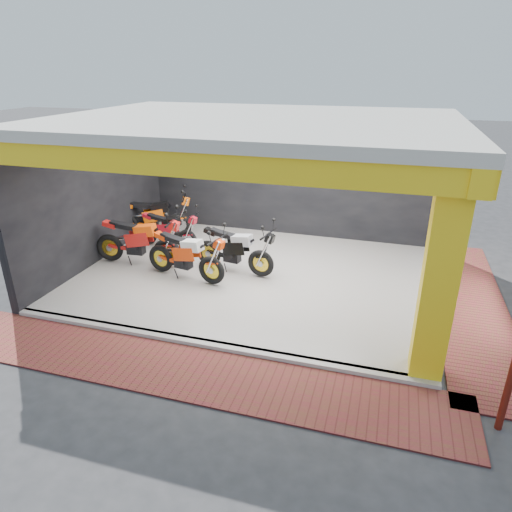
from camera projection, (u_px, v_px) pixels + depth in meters
The scene contains 16 objects.
ground at pixel (225, 319), 9.14m from camera, with size 80.00×80.00×0.00m, color #2D2D30.
showroom_floor at pixel (254, 276), 10.89m from camera, with size 8.00×6.00×0.10m, color silver.
showroom_ceiling at pixel (254, 122), 9.51m from camera, with size 8.40×6.40×0.20m, color beige.
back_wall at pixel (286, 177), 12.96m from camera, with size 8.20×0.20×3.50m, color black.
left_wall at pixel (96, 193), 11.32m from camera, with size 0.20×6.20×3.50m, color black.
corner_column at pixel (440, 279), 6.80m from camera, with size 0.50×0.50×3.50m, color yellow.
header_beam_front at pixel (196, 164), 6.98m from camera, with size 8.40×0.30×0.40m, color yellow.
header_beam_right at pixel (457, 145), 8.56m from camera, with size 0.30×6.40×0.40m, color yellow.
floor_kerb at pixel (205, 344), 8.22m from camera, with size 8.00×0.20×0.10m, color silver.
paver_front at pixel (187, 371), 7.55m from camera, with size 9.00×1.40×0.03m, color maroon.
paver_right at pixel (471, 305), 9.62m from camera, with size 1.40×7.00×0.03m, color maroon.
moto_hero at pixel (211, 257), 10.07m from camera, with size 2.21×0.82×1.35m, color #EB3A09, non-canonical shape.
moto_row_a at pixel (261, 251), 10.44m from camera, with size 2.18×0.81×1.33m, color black, non-canonical shape.
moto_row_b at pixel (187, 230), 11.94m from camera, with size 1.96×0.73×1.20m, color red, non-canonical shape.
moto_row_c at pixel (166, 239), 10.98m from camera, with size 2.35×0.87×1.43m, color red, non-canonical shape.
moto_row_d at pixel (178, 213), 12.95m from camera, with size 2.29×0.85×1.40m, color #FD640A, non-canonical shape.
Camera 1 is at (2.89, -7.42, 4.70)m, focal length 32.00 mm.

